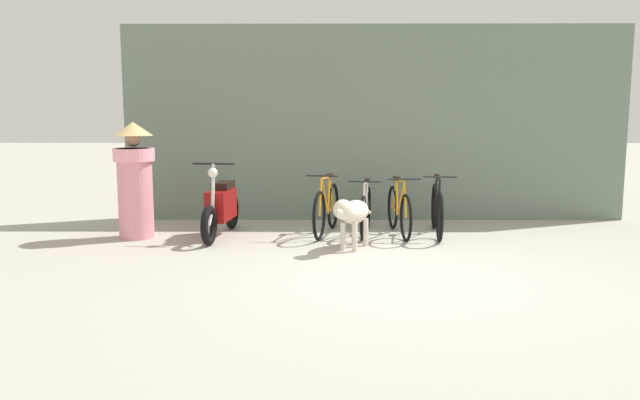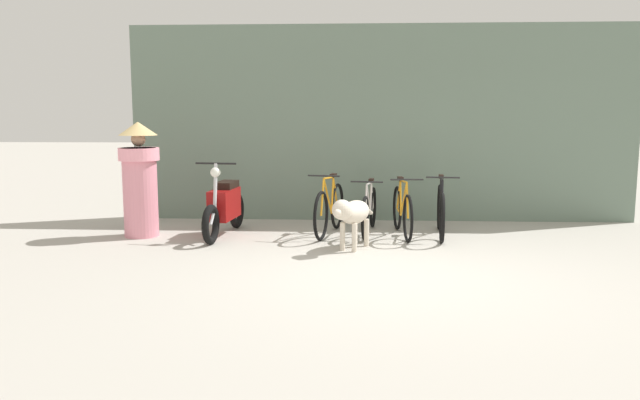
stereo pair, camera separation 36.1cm
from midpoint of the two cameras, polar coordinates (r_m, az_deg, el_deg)
The scene contains 9 objects.
ground_plane at distance 7.03m, azimuth 5.72°, elevation -6.71°, with size 60.00×60.00×0.00m, color #ADA89E.
shop_wall_back at distance 10.40m, azimuth 4.04°, elevation 6.97°, with size 8.26×0.20×3.19m.
bicycle_0 at distance 9.15m, azimuth -0.53°, elevation -0.84°, with size 0.50×1.63×0.91m.
bicycle_1 at distance 9.27m, azimuth 3.10°, elevation -0.96°, with size 0.46×1.66×0.82m.
bicycle_2 at distance 9.15m, azimuth 6.11°, elevation -0.98°, with size 0.46×1.63×0.87m.
bicycle_3 at distance 9.23m, azimuth 9.55°, elevation -0.91°, with size 0.46×1.71×0.90m.
motorcycle at distance 9.10m, azimuth -10.17°, elevation -0.66°, with size 0.58×1.78×1.10m.
stray_dog at distance 8.12m, azimuth 1.69°, elevation -1.22°, with size 0.60×1.07×0.70m.
person_in_robes at distance 9.26m, azimuth -17.65°, elevation 1.89°, with size 0.60×0.60×1.65m.
Camera 1 is at (-0.82, -6.77, 1.78)m, focal length 35.00 mm.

